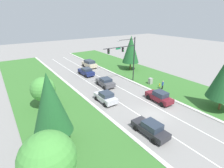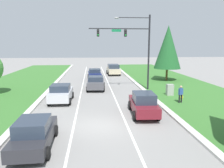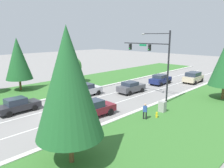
# 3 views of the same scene
# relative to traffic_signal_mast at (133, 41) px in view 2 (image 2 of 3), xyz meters

# --- Properties ---
(ground_plane) EXTENTS (160.00, 160.00, 0.00)m
(ground_plane) POSITION_rel_traffic_signal_mast_xyz_m (-4.34, -11.51, -5.79)
(ground_plane) COLOR gray
(curb_strip_right) EXTENTS (0.50, 90.00, 0.15)m
(curb_strip_right) POSITION_rel_traffic_signal_mast_xyz_m (1.31, -11.51, -5.71)
(curb_strip_right) COLOR beige
(curb_strip_right) RESTS_ON ground_plane
(curb_strip_left) EXTENTS (0.50, 90.00, 0.15)m
(curb_strip_left) POSITION_rel_traffic_signal_mast_xyz_m (-9.99, -11.51, -5.71)
(curb_strip_left) COLOR beige
(curb_strip_left) RESTS_ON ground_plane
(lane_stripe_inner_left) EXTENTS (0.14, 81.00, 0.01)m
(lane_stripe_inner_left) POSITION_rel_traffic_signal_mast_xyz_m (-6.14, -11.51, -5.78)
(lane_stripe_inner_left) COLOR white
(lane_stripe_inner_left) RESTS_ON ground_plane
(lane_stripe_inner_right) EXTENTS (0.14, 81.00, 0.01)m
(lane_stripe_inner_right) POSITION_rel_traffic_signal_mast_xyz_m (-2.54, -11.51, -5.78)
(lane_stripe_inner_right) COLOR white
(lane_stripe_inner_right) RESTS_ON ground_plane
(traffic_signal_mast) EXTENTS (7.14, 0.41, 8.82)m
(traffic_signal_mast) POSITION_rel_traffic_signal_mast_xyz_m (0.00, 0.00, 0.00)
(traffic_signal_mast) COLOR black
(traffic_signal_mast) RESTS_ON ground_plane
(champagne_suv) EXTENTS (2.36, 4.71, 1.90)m
(champagne_suv) POSITION_rel_traffic_signal_mast_xyz_m (-0.94, 13.86, -4.79)
(champagne_suv) COLOR beige
(champagne_suv) RESTS_ON ground_plane
(navy_sedan) EXTENTS (2.26, 4.61, 1.70)m
(navy_sedan) POSITION_rel_traffic_signal_mast_xyz_m (-4.44, 8.68, -4.93)
(navy_sedan) COLOR navy
(navy_sedan) RESTS_ON ground_plane
(charcoal_sedan) EXTENTS (2.03, 4.58, 1.64)m
(charcoal_sedan) POSITION_rel_traffic_signal_mast_xyz_m (-7.93, -14.40, -4.97)
(charcoal_sedan) COLOR #28282D
(charcoal_sedan) RESTS_ON ground_plane
(burgundy_sedan) EXTENTS (2.12, 4.65, 1.80)m
(burgundy_sedan) POSITION_rel_traffic_signal_mast_xyz_m (-0.91, -9.46, -4.89)
(burgundy_sedan) COLOR maroon
(burgundy_sedan) RESTS_ON ground_plane
(graphite_sedan) EXTENTS (2.32, 4.40, 1.66)m
(graphite_sedan) POSITION_rel_traffic_signal_mast_xyz_m (-4.40, 0.70, -4.94)
(graphite_sedan) COLOR #4C4C51
(graphite_sedan) RESTS_ON ground_plane
(silver_sedan) EXTENTS (2.14, 4.23, 1.71)m
(silver_sedan) POSITION_rel_traffic_signal_mast_xyz_m (-7.84, -4.82, -4.93)
(silver_sedan) COLOR silver
(silver_sedan) RESTS_ON ground_plane
(utility_cabinet) EXTENTS (0.70, 0.60, 1.25)m
(utility_cabinet) POSITION_rel_traffic_signal_mast_xyz_m (3.41, -3.40, -5.16)
(utility_cabinet) COLOR #9E9E99
(utility_cabinet) RESTS_ON ground_plane
(pedestrian) EXTENTS (0.43, 0.34, 1.69)m
(pedestrian) POSITION_rel_traffic_signal_mast_xyz_m (3.32, -6.49, -4.85)
(pedestrian) COLOR black
(pedestrian) RESTS_ON ground_plane
(fire_hydrant) EXTENTS (0.34, 0.20, 0.70)m
(fire_hydrant) POSITION_rel_traffic_signal_mast_xyz_m (3.95, -5.32, -5.44)
(fire_hydrant) COLOR gold
(fire_hydrant) RESTS_ON ground_plane
(conifer_far_right_tree) EXTENTS (3.97, 3.97, 8.25)m
(conifer_far_right_tree) POSITION_rel_traffic_signal_mast_xyz_m (6.46, 6.36, -0.73)
(conifer_far_right_tree) COLOR brown
(conifer_far_right_tree) RESTS_ON ground_plane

